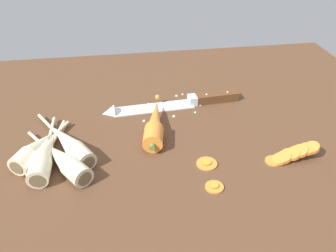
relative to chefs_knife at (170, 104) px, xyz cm
name	(u,v)px	position (x,y,z in cm)	size (l,w,h in cm)	color
ground_plane	(167,134)	(-2.23, -8.94, -2.65)	(120.00, 90.00, 4.00)	brown
chefs_knife	(170,104)	(0.00, 0.00, 0.00)	(34.85, 5.93, 4.18)	silver
whole_carrot	(155,124)	(-5.14, -10.45, 1.45)	(7.18, 21.58, 4.20)	orange
parsnip_front	(45,153)	(-27.91, -17.45, 1.33)	(6.22, 18.57, 4.00)	beige
parsnip_mid_left	(43,156)	(-28.10, -18.30, 1.33)	(4.21, 22.77, 4.00)	beige
parsnip_mid_right	(64,161)	(-23.96, -20.53, 1.33)	(14.62, 19.37, 4.00)	beige
parsnip_back	(35,150)	(-30.01, -16.03, 1.33)	(10.27, 17.30, 4.00)	beige
parsnip_outer	(70,144)	(-23.30, -15.15, 1.33)	(14.09, 21.89, 4.00)	beige
carrot_slice_stack	(293,154)	(20.95, -24.47, 0.68)	(11.14, 3.69, 3.51)	orange
carrot_slice_stray_near	(207,163)	(3.60, -23.49, -0.29)	(4.14, 4.14, 0.70)	orange
carrot_slice_stray_mid	(214,186)	(3.37, -30.16, -0.29)	(3.43, 3.43, 0.70)	orange
mince_crumbs	(176,105)	(1.55, -0.35, -0.30)	(15.40, 12.10, 0.83)	silver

